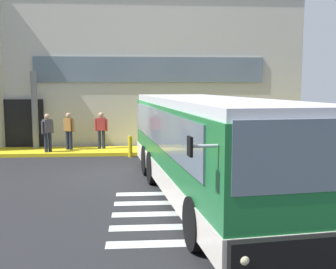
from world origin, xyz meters
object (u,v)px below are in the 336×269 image
Objects in this scene: safety_bollard_yellow at (130,147)px; entry_support_column at (35,110)px; bus_main_foreground at (208,149)px; passenger_by_doorway at (69,129)px; passenger_at_curb_edge at (101,129)px; passenger_near_column at (48,131)px.

entry_support_column is at bearing 157.75° from safety_bollard_yellow.
entry_support_column is at bearing 128.33° from bus_main_foreground.
passenger_by_doorway reaches higher than safety_bollard_yellow.
passenger_at_curb_edge is (-3.55, 8.02, -0.25)m from bus_main_foreground.
safety_bollard_yellow is at bearing -24.37° from passenger_by_doorway.
passenger_at_curb_edge is at bearing 8.25° from passenger_by_doorway.
entry_support_column is 1.90m from passenger_by_doorway.
entry_support_column is at bearing 173.82° from passenger_at_curb_edge.
entry_support_column is 2.11× the size of passenger_at_curb_edge.
bus_main_foreground is 6.32× the size of passenger_by_doorway.
safety_bollard_yellow is at bearing -10.67° from passenger_near_column.
entry_support_column is 0.33× the size of bus_main_foreground.
safety_bollard_yellow is at bearing -47.36° from passenger_at_curb_edge.
passenger_at_curb_edge reaches higher than safety_bollard_yellow.
passenger_at_curb_edge is at bearing -6.18° from entry_support_column.
bus_main_foreground reaches higher than passenger_at_curb_edge.
safety_bollard_yellow is (4.40, -1.80, -1.47)m from entry_support_column.
passenger_near_column is (0.80, -1.12, -0.84)m from entry_support_column.
safety_bollard_yellow is (1.35, -1.47, -0.63)m from passenger_at_curb_edge.
passenger_at_curb_edge is (3.05, -0.33, -0.84)m from entry_support_column.
passenger_at_curb_edge is 2.10m from safety_bollard_yellow.
passenger_near_column is at bearing -54.51° from entry_support_column.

